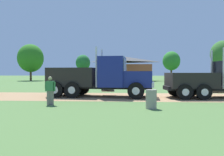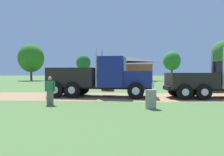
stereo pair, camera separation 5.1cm
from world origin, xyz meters
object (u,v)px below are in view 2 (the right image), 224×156
at_px(truck_foreground_white, 99,78).
at_px(shed_building, 126,69).
at_px(truck_near_left, 218,80).
at_px(visitor_standing_near, 50,90).
at_px(steel_barrel, 151,99).

xyz_separation_m(truck_foreground_white, shed_building, (1.96, 30.69, 1.05)).
xyz_separation_m(truck_foreground_white, truck_near_left, (8.46, -0.29, -0.17)).
xyz_separation_m(visitor_standing_near, shed_building, (4.13, 35.07, 1.61)).
height_order(truck_foreground_white, shed_building, shed_building).
relative_size(steel_barrel, shed_building, 0.09).
distance_m(truck_near_left, visitor_standing_near, 11.40).
bearing_deg(visitor_standing_near, truck_near_left, 21.01).
bearing_deg(steel_barrel, truck_foreground_white, 121.56).
relative_size(truck_near_left, shed_building, 0.67).
height_order(truck_near_left, visitor_standing_near, truck_near_left).
bearing_deg(shed_building, visitor_standing_near, -96.72).
bearing_deg(truck_near_left, steel_barrel, -136.14).
distance_m(truck_foreground_white, shed_building, 30.77).
bearing_deg(steel_barrel, visitor_standing_near, 170.37).
distance_m(visitor_standing_near, steel_barrel, 5.52).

